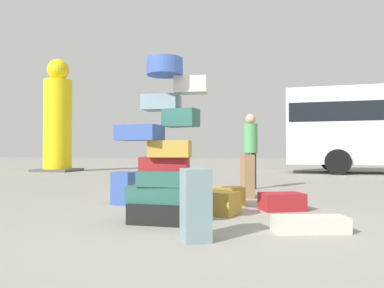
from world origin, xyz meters
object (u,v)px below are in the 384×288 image
Objects in this scene: suitcase_tower at (164,156)px; suitcase_slate_foreground_far at (196,205)px; suitcase_tan_white_trunk at (218,203)px; yellow_dummy_statue at (58,121)px; suitcase_maroon_foreground_near at (282,202)px; suitcase_navy_left_side at (125,188)px; suitcase_brown_right_side at (247,176)px; person_bearded_onlooker at (251,144)px; suitcase_tan_behind_tower at (227,196)px; suitcase_cream_upright_blue at (310,224)px.

suitcase_tower is 2.87× the size of suitcase_slate_foreground_far.
suitcase_slate_foreground_far is 1.47m from suitcase_tan_white_trunk.
suitcase_tan_white_trunk is at bearing -49.61° from yellow_dummy_statue.
suitcase_slate_foreground_far reaches higher than suitcase_maroon_foreground_near.
suitcase_maroon_foreground_near is at bearing 9.45° from suitcase_navy_left_side.
suitcase_brown_right_side is at bearing 90.73° from suitcase_maroon_foreground_near.
suitcase_slate_foreground_far is at bearing 30.52° from person_bearded_onlooker.
suitcase_maroon_foreground_near is 0.76× the size of suitcase_brown_right_side.
suitcase_maroon_foreground_near is (2.38, -0.13, -0.13)m from suitcase_navy_left_side.
suitcase_brown_right_side is 1.89m from suitcase_tan_white_trunk.
yellow_dummy_statue reaches higher than suitcase_tan_behind_tower.
suitcase_cream_upright_blue is 0.98× the size of suitcase_brown_right_side.
suitcase_tan_white_trunk is (-0.83, -0.52, 0.03)m from suitcase_maroon_foreground_near.
suitcase_tower is 2.54× the size of suitcase_cream_upright_blue.
person_bearded_onlooker is (-0.76, 4.23, 0.90)m from suitcase_cream_upright_blue.
suitcase_tan_white_trunk reaches higher than suitcase_cream_upright_blue.
suitcase_slate_foreground_far is (0.52, -0.79, -0.44)m from suitcase_tower.
suitcase_brown_right_side is at bearing 45.85° from suitcase_navy_left_side.
suitcase_slate_foreground_far reaches higher than suitcase_tan_behind_tower.
suitcase_tan_behind_tower is at bearing 16.96° from suitcase_navy_left_side.
suitcase_tan_behind_tower is at bearing 28.65° from person_bearded_onlooker.
suitcase_cream_upright_blue is (1.60, -0.22, -0.69)m from suitcase_tower.
suitcase_tower reaches higher than suitcase_tan_white_trunk.
yellow_dummy_statue reaches higher than suitcase_tower.
suitcase_maroon_foreground_near is 1.14× the size of suitcase_tan_behind_tower.
suitcase_navy_left_side is 0.99× the size of suitcase_tan_behind_tower.
yellow_dummy_statue is (-8.11, 5.85, 1.10)m from person_bearded_onlooker.
suitcase_slate_foreground_far is 13.30m from yellow_dummy_statue.
suitcase_navy_left_side is 3.03m from suitcase_cream_upright_blue.
suitcase_tower is 1.04m from suitcase_slate_foreground_far.
suitcase_navy_left_side is at bearing -163.73° from suitcase_brown_right_side.
suitcase_tan_white_trunk is 0.77m from suitcase_tan_behind_tower.
suitcase_navy_left_side is 3.34m from person_bearded_onlooker.
suitcase_slate_foreground_far is 1.30× the size of suitcase_tan_behind_tower.
suitcase_tower reaches higher than suitcase_tan_behind_tower.
suitcase_tower is 4.10m from person_bearded_onlooker.
suitcase_maroon_foreground_near is at bearing 40.66° from suitcase_tower.
suitcase_cream_upright_blue is at bearing 3.52° from suitcase_slate_foreground_far.
suitcase_tan_white_trunk is at bearing 125.88° from suitcase_cream_upright_blue.
suitcase_tan_white_trunk reaches higher than suitcase_maroon_foreground_near.
suitcase_maroon_foreground_near is at bearing 54.15° from suitcase_tan_white_trunk.
suitcase_maroon_foreground_near is 0.35× the size of person_bearded_onlooker.
person_bearded_onlooker reaches higher than suitcase_cream_upright_blue.
suitcase_slate_foreground_far is 3.33m from suitcase_brown_right_side.
suitcase_brown_right_side is (-0.54, 1.33, 0.26)m from suitcase_maroon_foreground_near.
suitcase_tan_behind_tower reaches higher than suitcase_maroon_foreground_near.
person_bearded_onlooker is (0.26, 2.57, 0.83)m from suitcase_tan_behind_tower.
suitcase_cream_upright_blue is 1.95m from suitcase_tan_behind_tower.
suitcase_navy_left_side is at bearing -53.68° from yellow_dummy_statue.
person_bearded_onlooker reaches higher than suitcase_maroon_foreground_near.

